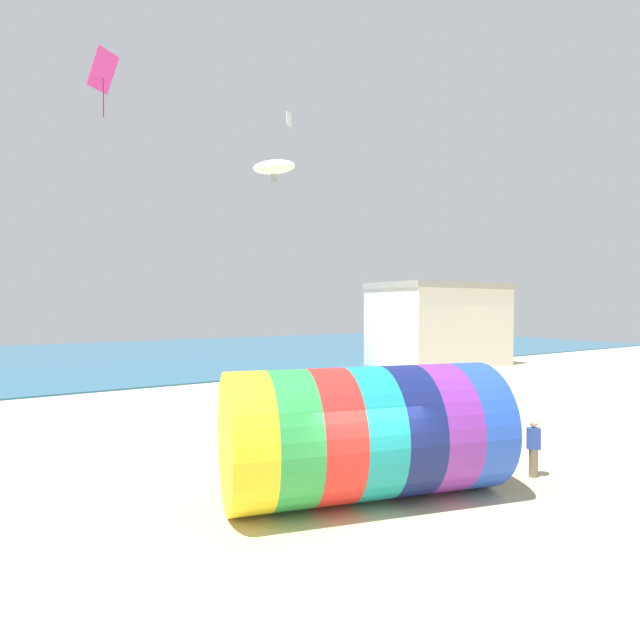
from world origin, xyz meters
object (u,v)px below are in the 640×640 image
object	(u,v)px
bystander_near_water	(383,398)
kite_handler	(533,448)
kite_magenta_diamond	(103,71)
kite_white_parafoil	(274,167)
giant_inflatable_tube	(364,432)
kite_white_diamond	(289,119)

from	to	relation	value
bystander_near_water	kite_handler	bearing A→B (deg)	-99.14
kite_magenta_diamond	kite_white_parafoil	size ratio (longest dim) A/B	1.79
giant_inflatable_tube	kite_handler	bearing A→B (deg)	-15.71
kite_white_parafoil	kite_white_diamond	size ratio (longest dim) A/B	0.89
kite_magenta_diamond	kite_white_diamond	bearing A→B (deg)	33.19
kite_magenta_diamond	kite_white_parafoil	world-z (taller)	kite_magenta_diamond
kite_white_parafoil	kite_white_diamond	distance (m)	16.77
bystander_near_water	kite_white_diamond	bearing A→B (deg)	91.51
giant_inflatable_tube	kite_white_diamond	size ratio (longest dim) A/B	5.79
giant_inflatable_tube	kite_white_parafoil	world-z (taller)	kite_white_parafoil
bystander_near_water	kite_magenta_diamond	bearing A→B (deg)	175.22
kite_handler	bystander_near_water	distance (m)	8.24
giant_inflatable_tube	kite_magenta_diamond	bearing A→B (deg)	121.58
kite_handler	kite_white_diamond	bearing A→B (deg)	86.08
kite_handler	kite_white_parafoil	world-z (taller)	kite_white_parafoil
kite_magenta_diamond	kite_handler	bearing A→B (deg)	-43.28
kite_white_parafoil	giant_inflatable_tube	bearing A→B (deg)	-40.06
kite_handler	bystander_near_water	xyz separation A→B (m)	(1.31, 8.13, 0.02)
kite_magenta_diamond	bystander_near_water	size ratio (longest dim) A/B	1.26
kite_white_parafoil	kite_magenta_diamond	bearing A→B (deg)	115.59
kite_handler	kite_magenta_diamond	size ratio (longest dim) A/B	0.78
giant_inflatable_tube	kite_handler	distance (m)	5.15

